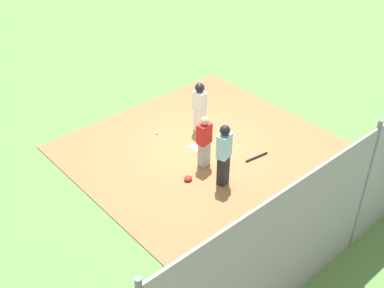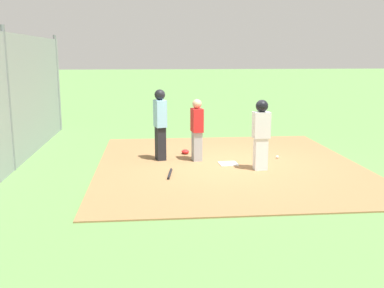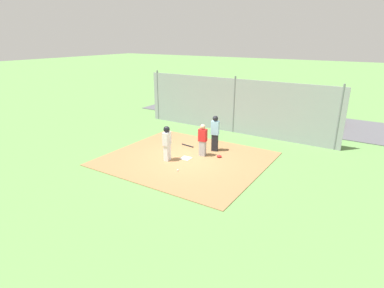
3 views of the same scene
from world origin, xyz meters
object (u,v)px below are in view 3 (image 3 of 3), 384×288
home_plate (186,158)px  umpire (215,132)px  catcher (203,140)px  runner (167,141)px  parked_car_red (307,112)px  parked_car_green (218,104)px  baseball_bat (188,146)px  baseball (178,170)px  parked_car_silver (254,109)px  catcher_mask (219,156)px

home_plate → umpire: bearing=-111.0°
catcher → runner: 1.76m
parked_car_red → parked_car_green: same height
home_plate → parked_car_red: 10.76m
catcher → umpire: 0.95m
baseball_bat → baseball: bearing=123.3°
parked_car_silver → parked_car_green: 2.93m
baseball_bat → parked_car_red: bearing=-106.7°
runner → parked_car_red: 11.56m
umpire → catcher_mask: size_ratio=7.53×
parked_car_green → parked_car_silver: bearing=0.0°
catcher → parked_car_silver: size_ratio=0.36×
catcher → umpire: size_ratio=0.87×
home_plate → baseball: 1.47m
baseball → parked_car_silver: size_ratio=0.02×
home_plate → baseball_bat: size_ratio=0.57×
home_plate → parked_car_green: (3.28, -9.36, 0.57)m
baseball → catcher_mask: bearing=-108.0°
umpire → runner: bearing=-43.0°
parked_car_red → parked_car_green: bearing=4.9°
catcher_mask → parked_car_silver: (1.61, -8.33, 0.52)m
home_plate → parked_car_red: size_ratio=0.10×
catcher_mask → parked_car_green: (4.54, -8.39, 0.52)m
parked_car_red → runner: bearing=68.0°
runner → baseball_bat: size_ratio=2.13×
catcher → catcher_mask: (-0.78, -0.23, -0.75)m
home_plate → baseball_bat: 1.74m
umpire → parked_car_green: umpire is taller
catcher → runner: runner is taller
catcher_mask → parked_car_silver: bearing=-79.1°
baseball → parked_car_red: parked_car_red is taller
baseball → parked_car_green: 11.40m
catcher → parked_car_red: 9.92m
runner → parked_car_silver: bearing=84.7°
runner → parked_car_silver: runner is taller
runner → umpire: bearing=57.9°
home_plate → umpire: size_ratio=0.24×
parked_car_red → parked_car_green: 6.43m
runner → catcher_mask: runner is taller
baseball → runner: bearing=-33.6°
home_plate → catcher: bearing=-122.8°
home_plate → parked_car_silver: (0.35, -9.29, 0.57)m
parked_car_silver → umpire: bearing=-86.2°
runner → parked_car_silver: size_ratio=0.38×
parked_car_red → baseball: bearing=74.1°
parked_car_green → baseball_bat: bearing=-71.7°
parked_car_red → parked_car_green: size_ratio=1.01×
runner → parked_car_red: size_ratio=0.38×
home_plate → parked_car_red: parked_car_red is taller
umpire → catcher_mask: 1.29m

